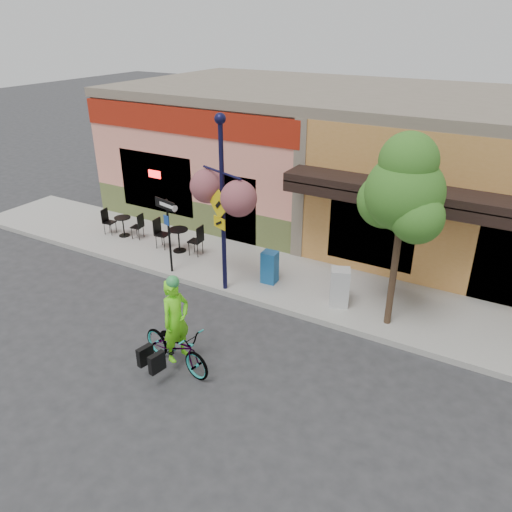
{
  "coord_description": "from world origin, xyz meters",
  "views": [
    {
      "loc": [
        4.72,
        -8.95,
        6.65
      ],
      "look_at": [
        -0.73,
        0.5,
        1.4
      ],
      "focal_mm": 35.0,
      "sensor_mm": 36.0,
      "label": 1
    }
  ],
  "objects": [
    {
      "name": "curb",
      "position": [
        0.0,
        0.55,
        0.07
      ],
      "size": [
        24.0,
        0.12,
        0.15
      ],
      "primitive_type": "cube",
      "color": "#A8A59E",
      "rests_on": "ground"
    },
    {
      "name": "cyclist_rider",
      "position": [
        -0.9,
        -2.43,
        0.9
      ],
      "size": [
        0.54,
        0.72,
        1.8
      ],
      "primitive_type": "imported",
      "rotation": [
        0.0,
        0.0,
        1.39
      ],
      "color": "#6EFC1A",
      "rests_on": "ground"
    },
    {
      "name": "one_way_sign",
      "position": [
        -3.59,
        0.71,
        1.22
      ],
      "size": [
        0.84,
        0.36,
        2.14
      ],
      "primitive_type": null,
      "rotation": [
        0.0,
        0.0,
        -0.22
      ],
      "color": "black",
      "rests_on": "sidewalk"
    },
    {
      "name": "bicycle",
      "position": [
        -0.95,
        -2.43,
        0.49
      ],
      "size": [
        1.96,
        0.98,
        0.98
      ],
      "primitive_type": "imported",
      "rotation": [
        0.0,
        0.0,
        1.39
      ],
      "color": "maroon",
      "rests_on": "ground"
    },
    {
      "name": "newspaper_box_grey",
      "position": [
        1.15,
        1.35,
        0.64
      ],
      "size": [
        0.59,
        0.56,
        0.99
      ],
      "primitive_type": null,
      "rotation": [
        0.0,
        0.0,
        0.4
      ],
      "color": "#BCBCBC",
      "rests_on": "sidewalk"
    },
    {
      "name": "cafe_set_left",
      "position": [
        -6.54,
        1.92,
        0.57
      ],
      "size": [
        1.51,
        0.91,
        0.85
      ],
      "primitive_type": null,
      "rotation": [
        0.0,
        0.0,
        0.15
      ],
      "color": "black",
      "rests_on": "sidewalk"
    },
    {
      "name": "newspaper_box_blue",
      "position": [
        -0.91,
        1.54,
        0.59
      ],
      "size": [
        0.42,
        0.38,
        0.89
      ],
      "primitive_type": null,
      "rotation": [
        0.0,
        0.0,
        0.06
      ],
      "color": "#1A5C9D",
      "rests_on": "sidewalk"
    },
    {
      "name": "ground",
      "position": [
        0.0,
        0.0,
        0.0
      ],
      "size": [
        90.0,
        90.0,
        0.0
      ],
      "primitive_type": "plane",
      "color": "#2D2D30",
      "rests_on": "ground"
    },
    {
      "name": "cafe_set_right",
      "position": [
        -4.24,
        1.89,
        0.62
      ],
      "size": [
        1.64,
        0.92,
        0.95
      ],
      "primitive_type": null,
      "rotation": [
        0.0,
        0.0,
        0.09
      ],
      "color": "black",
      "rests_on": "sidewalk"
    },
    {
      "name": "lamp_post",
      "position": [
        -1.76,
        0.65,
        2.43
      ],
      "size": [
        1.56,
        1.03,
        4.55
      ],
      "primitive_type": null,
      "rotation": [
        0.0,
        0.0,
        -0.34
      ],
      "color": "#111034",
      "rests_on": "sidewalk"
    },
    {
      "name": "sidewalk",
      "position": [
        0.0,
        2.0,
        0.07
      ],
      "size": [
        24.0,
        3.0,
        0.15
      ],
      "primitive_type": "cube",
      "color": "#9E9B93",
      "rests_on": "ground"
    },
    {
      "name": "building",
      "position": [
        0.0,
        7.5,
        2.25
      ],
      "size": [
        18.2,
        8.2,
        4.5
      ],
      "primitive_type": null,
      "color": "#F48E78",
      "rests_on": "ground"
    },
    {
      "name": "street_tree",
      "position": [
        2.45,
        1.17,
        2.41
      ],
      "size": [
        2.17,
        2.17,
        4.52
      ],
      "primitive_type": null,
      "rotation": [
        0.0,
        0.0,
        -0.27
      ],
      "color": "#3D7A26",
      "rests_on": "sidewalk"
    }
  ]
}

